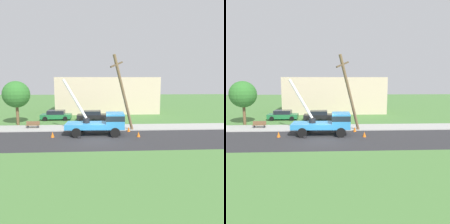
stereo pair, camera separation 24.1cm
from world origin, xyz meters
TOP-DOWN VIEW (x-y plane):
  - ground_plane at (0.00, 12.00)m, footprint 120.00×120.00m
  - road_asphalt at (0.00, 0.00)m, footprint 80.00×7.24m
  - sidewalk_strip at (0.00, 5.32)m, footprint 80.00×3.41m
  - utility_truck at (0.60, 2.01)m, footprint 6.76×3.21m
  - leaning_utility_pole at (2.90, 2.99)m, footprint 2.96×2.54m
  - traffic_cone_ahead at (4.26, 0.84)m, footprint 0.36×0.36m
  - traffic_cone_behind at (-4.60, 1.14)m, footprint 0.36×0.36m
  - traffic_cone_curbside at (3.56, 3.24)m, footprint 0.36×0.36m
  - parked_sedan_green at (-6.25, 11.35)m, footprint 4.41×2.03m
  - parked_sedan_black at (-0.86, 10.68)m, footprint 4.42×2.05m
  - park_bench at (-7.88, 5.39)m, footprint 1.60×0.45m
  - roadside_tree_near at (-10.55, 7.83)m, footprint 3.45×3.45m
  - lowrise_building_backdrop at (1.69, 18.70)m, footprint 18.00×6.00m

SIDE VIEW (x-z plane):
  - ground_plane at x=0.00m, z-range 0.00..0.00m
  - road_asphalt at x=0.00m, z-range 0.00..0.01m
  - sidewalk_strip at x=0.00m, z-range 0.00..0.10m
  - traffic_cone_ahead at x=4.26m, z-range 0.00..0.56m
  - traffic_cone_behind at x=-4.60m, z-range 0.00..0.56m
  - traffic_cone_curbside at x=3.56m, z-range 0.00..0.56m
  - park_bench at x=-7.88m, z-range 0.01..0.91m
  - parked_sedan_green at x=-6.25m, z-range 0.00..1.42m
  - parked_sedan_black at x=-0.86m, z-range 0.00..1.42m
  - utility_truck at x=0.60m, z-range -1.58..4.40m
  - lowrise_building_backdrop at x=1.69m, z-range 0.00..6.40m
  - roadside_tree_near at x=-10.55m, z-range 1.13..6.89m
  - leaning_utility_pole at x=2.90m, z-range 0.10..8.69m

